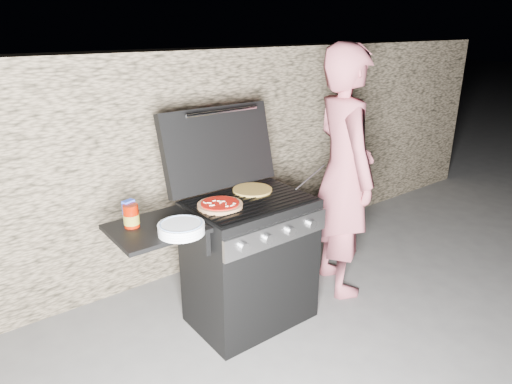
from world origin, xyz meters
TOP-DOWN VIEW (x-y plane):
  - ground at (0.00, 0.00)m, footprint 50.00×50.00m
  - stone_wall at (0.00, 1.05)m, footprint 8.00×0.35m
  - gas_grill at (-0.25, 0.00)m, footprint 1.34×0.79m
  - pizza_topped at (-0.23, 0.01)m, footprint 0.32×0.32m
  - pizza_plain at (0.11, 0.12)m, footprint 0.34×0.34m
  - sauce_jar at (-0.78, 0.08)m, footprint 0.09×0.09m
  - blue_carton at (-0.77, 0.13)m, footprint 0.07×0.06m
  - plate_stack at (-0.60, -0.17)m, footprint 0.34×0.34m
  - person at (0.83, -0.05)m, footprint 0.67×0.80m
  - tongs at (0.54, 0.00)m, footprint 0.39×0.13m

SIDE VIEW (x-z plane):
  - ground at x=0.00m, z-range 0.00..0.00m
  - gas_grill at x=-0.25m, z-range 0.00..0.91m
  - stone_wall at x=0.00m, z-range 0.00..1.80m
  - pizza_plain at x=0.11m, z-range 0.91..0.93m
  - pizza_topped at x=-0.23m, z-range 0.91..0.94m
  - plate_stack at x=-0.60m, z-range 0.90..0.96m
  - person at x=0.83m, z-range 0.00..1.88m
  - tongs at x=0.54m, z-range 0.91..0.99m
  - sauce_jar at x=-0.78m, z-range 0.90..1.04m
  - blue_carton at x=-0.77m, z-range 0.90..1.04m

